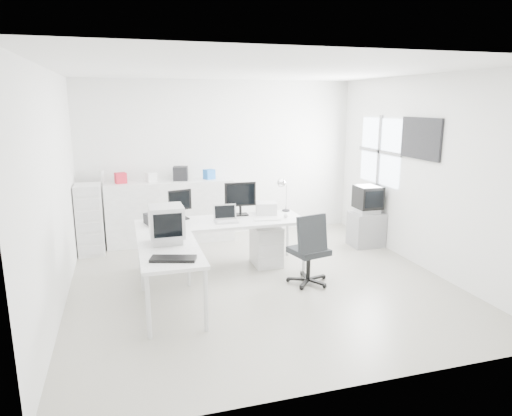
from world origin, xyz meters
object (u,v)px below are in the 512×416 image
object	(u,v)px
drawer_pedestal	(266,245)
tv_cabinet	(366,229)
laser_printer	(266,208)
sideboard	(171,212)
lcd_monitor_small	(180,205)
inkjet_printer	(160,218)
main_desk	(222,246)
lcd_monitor_large	(240,199)
side_desk	(171,279)
filing_cabinet	(90,220)
crt_monitor	(167,225)
laptop	(226,215)
office_chair	(309,248)
crt_tv	(368,200)

from	to	relation	value
drawer_pedestal	tv_cabinet	world-z (taller)	drawer_pedestal
laser_printer	sideboard	distance (m)	1.96
laser_printer	lcd_monitor_small	bearing A→B (deg)	-168.21
inkjet_printer	main_desk	bearing A→B (deg)	-21.36
lcd_monitor_large	laser_printer	distance (m)	0.43
side_desk	filing_cabinet	size ratio (longest dim) A/B	1.23
filing_cabinet	inkjet_printer	bearing A→B (deg)	-50.48
sideboard	drawer_pedestal	bearing A→B (deg)	-51.76
drawer_pedestal	inkjet_printer	world-z (taller)	inkjet_printer
drawer_pedestal	tv_cabinet	distance (m)	1.97
laser_printer	crt_monitor	size ratio (longest dim) A/B	0.69
drawer_pedestal	sideboard	xyz separation A→B (m)	(-1.26, 1.59, 0.24)
side_desk	lcd_monitor_large	size ratio (longest dim) A/B	2.84
inkjet_printer	laptop	xyz separation A→B (m)	(0.90, -0.20, 0.04)
drawer_pedestal	lcd_monitor_small	bearing A→B (deg)	170.91
office_chair	tv_cabinet	distance (m)	2.06
lcd_monitor_large	main_desk	bearing A→B (deg)	-142.98
lcd_monitor_small	crt_monitor	size ratio (longest dim) A/B	0.96
inkjet_printer	crt_tv	bearing A→B (deg)	-8.77
main_desk	laser_printer	distance (m)	0.91
inkjet_printer	laptop	size ratio (longest dim) A/B	1.20
crt_monitor	inkjet_printer	bearing A→B (deg)	89.58
inkjet_printer	lcd_monitor_large	bearing A→B (deg)	-7.52
crt_tv	tv_cabinet	bearing A→B (deg)	0.00
crt_monitor	sideboard	world-z (taller)	crt_monitor
side_desk	office_chair	size ratio (longest dim) A/B	1.38
main_desk	drawer_pedestal	world-z (taller)	main_desk
inkjet_printer	office_chair	size ratio (longest dim) A/B	0.39
crt_monitor	filing_cabinet	xyz separation A→B (m)	(-1.02, 2.19, -0.41)
laser_printer	crt_tv	world-z (taller)	crt_tv
main_desk	office_chair	world-z (taller)	office_chair
main_desk	crt_tv	xyz separation A→B (m)	(2.63, 0.46, 0.43)
tv_cabinet	sideboard	xyz separation A→B (m)	(-3.18, 1.19, 0.25)
main_desk	crt_tv	size ratio (longest dim) A/B	4.80
crt_tv	sideboard	xyz separation A→B (m)	(-3.18, 1.19, -0.27)
drawer_pedestal	filing_cabinet	xyz separation A→B (m)	(-2.57, 1.29, 0.27)
lcd_monitor_small	filing_cabinet	world-z (taller)	lcd_monitor_small
drawer_pedestal	sideboard	distance (m)	2.04
main_desk	crt_tv	world-z (taller)	crt_tv
inkjet_printer	office_chair	distance (m)	2.11
lcd_monitor_large	filing_cabinet	size ratio (longest dim) A/B	0.43
lcd_monitor_small	laser_printer	bearing A→B (deg)	-17.22
crt_monitor	sideboard	xyz separation A→B (m)	(0.29, 2.49, -0.43)
drawer_pedestal	laptop	world-z (taller)	laptop
office_chair	lcd_monitor_small	bearing A→B (deg)	132.72
inkjet_printer	crt_monitor	bearing A→B (deg)	-104.65
main_desk	drawer_pedestal	bearing A→B (deg)	4.09
lcd_monitor_small	crt_tv	xyz separation A→B (m)	(3.18, 0.21, -0.16)
main_desk	side_desk	world-z (taller)	same
lcd_monitor_small	lcd_monitor_large	size ratio (longest dim) A/B	0.88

